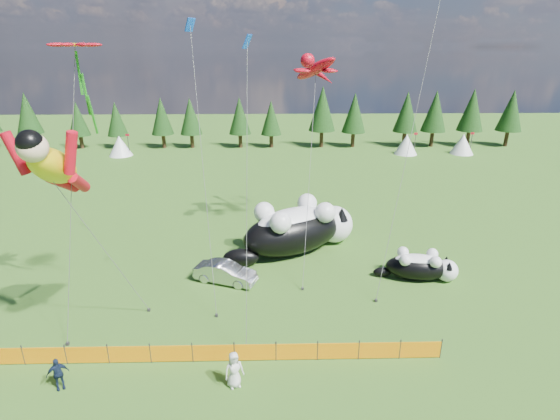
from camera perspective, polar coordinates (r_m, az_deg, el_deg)
name	(u,v)px	position (r m, az deg, el deg)	size (l,w,h in m)	color
ground	(220,324)	(24.90, -7.78, -14.59)	(160.00, 160.00, 0.00)	#173D0B
safety_fence	(213,353)	(22.22, -8.69, -17.96)	(22.06, 0.06, 1.10)	#262626
tree_line	(251,121)	(66.09, -3.84, 11.57)	(90.00, 4.00, 8.00)	black
festival_tents	(328,145)	(62.14, 6.34, 8.47)	(50.00, 3.20, 2.80)	white
cat_large	(299,228)	(31.98, 2.45, -2.33)	(9.77, 7.19, 3.86)	black
cat_small	(421,266)	(29.95, 17.91, -6.97)	(5.35, 2.50, 1.94)	black
car	(225,273)	(28.49, -7.14, -8.12)	(1.41, 4.04, 1.33)	#B8B8BD
spectator_c	(58,374)	(22.67, -27.04, -18.52)	(0.92, 0.47, 1.58)	#16223D
spectator_e	(234,370)	(20.60, -6.02, -20.05)	(0.86, 0.56, 1.76)	silver
superhero_kite	(53,166)	(21.33, -27.49, 5.10)	(4.79, 5.72, 11.90)	yellow
gecko_kite	(315,69)	(32.67, 4.63, 17.88)	(5.96, 12.26, 15.39)	red
flower_kite	(75,49)	(22.82, -25.19, 18.49)	(3.37, 4.13, 14.51)	red
diamond_kite_a	(191,38)	(27.07, -11.52, 21.13)	(1.86, 6.57, 16.64)	blue
diamond_kite_c	(247,64)	(20.78, -4.30, 18.44)	(0.57, 3.82, 15.17)	blue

